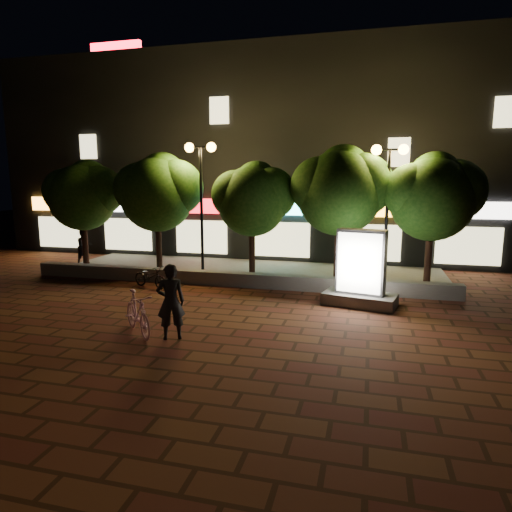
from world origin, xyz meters
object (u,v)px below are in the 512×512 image
(tree_far_left, at_px, (84,193))
(pedestrian, at_px, (84,247))
(rider, at_px, (171,302))
(tree_right, at_px, (341,188))
(ad_kiosk, at_px, (361,275))
(street_lamp_right, at_px, (389,179))
(scooter_parked, at_px, (150,277))
(street_lamp_left, at_px, (201,175))
(tree_mid, at_px, (254,196))
(tree_left, at_px, (159,190))
(scooter_pink, at_px, (138,313))
(tree_far_right, at_px, (434,194))

(tree_far_left, relative_size, pedestrian, 2.90)
(tree_far_left, height_order, rider, tree_far_left)
(tree_right, relative_size, ad_kiosk, 2.13)
(street_lamp_right, distance_m, scooter_parked, 9.15)
(tree_right, bearing_deg, street_lamp_right, -9.10)
(street_lamp_left, distance_m, ad_kiosk, 7.42)
(tree_far_left, distance_m, tree_mid, 7.50)
(tree_right, height_order, street_lamp_right, tree_right)
(tree_far_left, xyz_separation_m, tree_right, (10.80, 0.00, 0.27))
(tree_far_left, relative_size, scooter_parked, 3.03)
(tree_far_left, relative_size, tree_left, 0.95)
(tree_right, xyz_separation_m, street_lamp_left, (-5.36, -0.26, 0.46))
(scooter_pink, xyz_separation_m, pedestrian, (-6.86, 7.56, 0.33))
(street_lamp_left, relative_size, ad_kiosk, 2.18)
(tree_far_left, distance_m, street_lamp_left, 5.50)
(street_lamp_left, distance_m, street_lamp_right, 7.00)
(tree_far_right, distance_m, street_lamp_left, 8.58)
(tree_left, bearing_deg, pedestrian, 172.11)
(street_lamp_left, bearing_deg, tree_mid, 7.31)
(rider, bearing_deg, scooter_pink, -33.11)
(street_lamp_left, relative_size, street_lamp_right, 1.04)
(street_lamp_right, bearing_deg, scooter_parked, -164.93)
(ad_kiosk, relative_size, scooter_parked, 1.56)
(tree_left, xyz_separation_m, ad_kiosk, (8.17, -2.90, -2.49))
(ad_kiosk, xyz_separation_m, scooter_parked, (-7.39, 0.44, -0.56))
(tree_left, xyz_separation_m, scooter_pink, (2.81, -7.00, -2.90))
(ad_kiosk, bearing_deg, scooter_parked, 176.63)
(tree_left, distance_m, scooter_pink, 8.08)
(tree_right, bearing_deg, tree_far_left, -180.00)
(rider, bearing_deg, tree_left, -89.56)
(tree_far_right, bearing_deg, scooter_pink, -137.70)
(tree_right, distance_m, ad_kiosk, 4.00)
(tree_far_left, bearing_deg, street_lamp_right, -1.21)
(street_lamp_right, height_order, ad_kiosk, street_lamp_right)
(tree_right, height_order, pedestrian, tree_right)
(tree_right, bearing_deg, pedestrian, 177.17)
(street_lamp_left, bearing_deg, pedestrian, 172.17)
(ad_kiosk, bearing_deg, tree_left, 160.46)
(tree_far_left, distance_m, tree_far_right, 14.00)
(tree_right, distance_m, tree_far_right, 3.20)
(tree_far_right, height_order, street_lamp_right, street_lamp_right)
(ad_kiosk, bearing_deg, rider, -136.34)
(tree_far_right, bearing_deg, tree_far_left, -180.00)
(tree_mid, height_order, tree_far_right, tree_far_right)
(tree_left, height_order, rider, tree_left)
(scooter_parked, bearing_deg, pedestrian, 76.15)
(scooter_parked, distance_m, pedestrian, 5.72)
(rider, bearing_deg, tree_right, -144.04)
(tree_far_left, relative_size, street_lamp_left, 0.89)
(tree_mid, xyz_separation_m, pedestrian, (-8.05, 0.56, -2.34))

